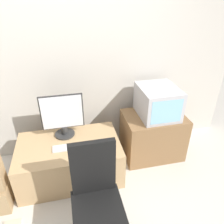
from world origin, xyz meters
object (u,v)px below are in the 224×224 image
mouse (86,145)px  crt_tv (158,102)px  keyboard (67,147)px  cardboard_box_lower (0,196)px  office_chair (97,204)px  main_monitor (63,116)px

mouse → crt_tv: crt_tv is taller
keyboard → cardboard_box_lower: 0.83m
keyboard → mouse: mouse is taller
cardboard_box_lower → office_chair: bearing=-28.4°
mouse → office_chair: office_chair is taller
main_monitor → mouse: main_monitor is taller
main_monitor → crt_tv: main_monitor is taller
main_monitor → keyboard: main_monitor is taller
mouse → cardboard_box_lower: bearing=-166.8°
keyboard → cardboard_box_lower: (-0.73, -0.22, -0.33)m
keyboard → office_chair: size_ratio=0.33×
keyboard → mouse: size_ratio=5.21×
keyboard → crt_tv: (1.14, 0.25, 0.31)m
main_monitor → mouse: (0.22, -0.27, -0.25)m
crt_tv → cardboard_box_lower: crt_tv is taller
main_monitor → crt_tv: size_ratio=0.99×
main_monitor → crt_tv: (1.15, -0.02, 0.06)m
main_monitor → mouse: 0.42m
cardboard_box_lower → keyboard: bearing=17.1°
main_monitor → office_chair: bearing=-77.4°
main_monitor → cardboard_box_lower: bearing=-145.6°
office_chair → keyboard: bearing=105.9°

